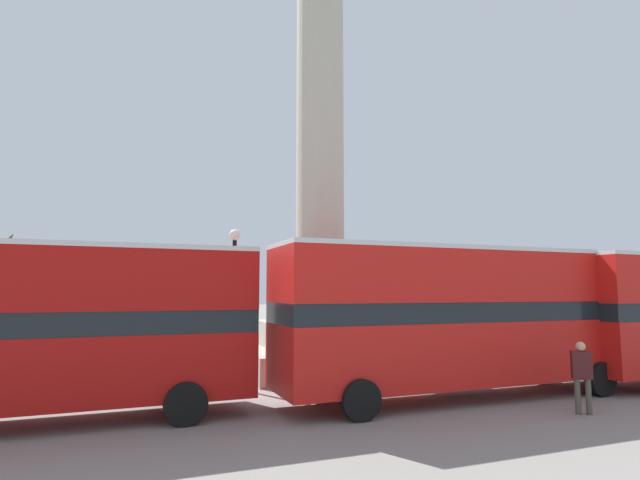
{
  "coord_description": "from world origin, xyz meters",
  "views": [
    {
      "loc": [
        -6.71,
        -19.06,
        3.09
      ],
      "look_at": [
        0.0,
        0.0,
        5.18
      ],
      "focal_mm": 28.0,
      "sensor_mm": 36.0,
      "label": 1
    }
  ],
  "objects_px": {
    "monument_column": "(320,224)",
    "pedestrian_near_lamp": "(582,372)",
    "bus_c": "(463,315)",
    "street_lamp": "(234,304)",
    "bus_a": "(2,325)"
  },
  "relations": [
    {
      "from": "monument_column",
      "to": "bus_a",
      "type": "distance_m",
      "value": 11.84
    },
    {
      "from": "bus_a",
      "to": "pedestrian_near_lamp",
      "type": "distance_m",
      "value": 14.1
    },
    {
      "from": "bus_c",
      "to": "street_lamp",
      "type": "bearing_deg",
      "value": 146.4
    },
    {
      "from": "monument_column",
      "to": "street_lamp",
      "type": "distance_m",
      "value": 5.66
    },
    {
      "from": "monument_column",
      "to": "bus_a",
      "type": "bearing_deg",
      "value": -149.58
    },
    {
      "from": "bus_a",
      "to": "pedestrian_near_lamp",
      "type": "height_order",
      "value": "bus_a"
    },
    {
      "from": "monument_column",
      "to": "pedestrian_near_lamp",
      "type": "xyz_separation_m",
      "value": [
        3.89,
        -9.05,
        -4.8
      ]
    },
    {
      "from": "monument_column",
      "to": "pedestrian_near_lamp",
      "type": "height_order",
      "value": "monument_column"
    },
    {
      "from": "street_lamp",
      "to": "pedestrian_near_lamp",
      "type": "distance_m",
      "value": 10.26
    },
    {
      "from": "bus_a",
      "to": "pedestrian_near_lamp",
      "type": "xyz_separation_m",
      "value": [
        13.64,
        -3.32,
        -1.3
      ]
    },
    {
      "from": "monument_column",
      "to": "street_lamp",
      "type": "xyz_separation_m",
      "value": [
        -3.92,
        -2.61,
        -3.14
      ]
    },
    {
      "from": "monument_column",
      "to": "bus_c",
      "type": "bearing_deg",
      "value": -70.97
    },
    {
      "from": "bus_a",
      "to": "bus_c",
      "type": "height_order",
      "value": "bus_c"
    },
    {
      "from": "bus_a",
      "to": "bus_c",
      "type": "relative_size",
      "value": 1.01
    },
    {
      "from": "bus_a",
      "to": "monument_column",
      "type": "bearing_deg",
      "value": 28.45
    }
  ]
}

